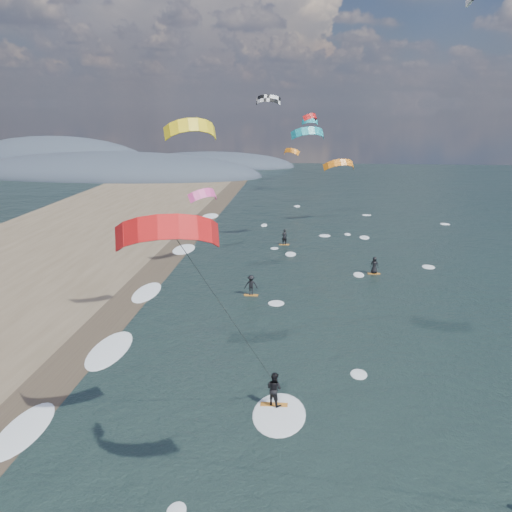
{
  "coord_description": "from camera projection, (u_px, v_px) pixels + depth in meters",
  "views": [
    {
      "loc": [
        1.67,
        -16.24,
        14.59
      ],
      "look_at": [
        -1.0,
        12.0,
        7.0
      ],
      "focal_mm": 40.0,
      "sensor_mm": 36.0,
      "label": 1
    }
  ],
  "objects": [
    {
      "name": "wet_sand_strip",
      "position": [
        47.0,
        388.0,
        30.25
      ],
      "size": [
        3.0,
        240.0,
        0.0
      ],
      "primitive_type": "cube",
      "color": "#382D23",
      "rests_on": "ground"
    },
    {
      "name": "bg_kite_field",
      "position": [
        297.0,
        137.0,
        69.63
      ],
      "size": [
        16.52,
        77.03,
        9.43
      ],
      "color": "#D83F8C",
      "rests_on": "ground"
    },
    {
      "name": "far_kitesurfers",
      "position": [
        294.0,
        267.0,
        49.53
      ],
      "size": [
        11.36,
        17.54,
        1.7
      ],
      "color": "#BB6E21",
      "rests_on": "ground"
    },
    {
      "name": "kitesurfer_near_b",
      "position": [
        209.0,
        293.0,
        22.68
      ],
      "size": [
        7.15,
        8.64,
        11.58
      ],
      "color": "#BB6E21",
      "rests_on": "ground"
    },
    {
      "name": "shoreline_surf",
      "position": [
        100.0,
        351.0,
        34.71
      ],
      "size": [
        2.4,
        79.4,
        0.11
      ],
      "color": "white",
      "rests_on": "ground"
    },
    {
      "name": "coastal_hills",
      "position": [
        101.0,
        171.0,
        127.36
      ],
      "size": [
        80.0,
        41.0,
        15.0
      ],
      "color": "#3D4756",
      "rests_on": "ground"
    }
  ]
}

